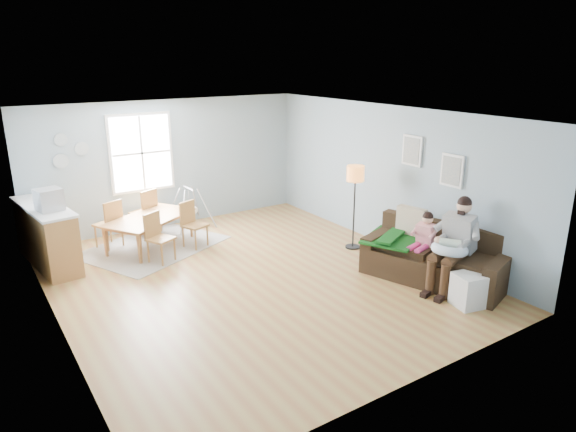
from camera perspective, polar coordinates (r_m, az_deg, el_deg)
room at (r=7.99m, az=-4.36°, el=9.15°), size 8.40×9.40×3.90m
window at (r=11.03m, az=-15.98°, el=6.76°), size 1.32×0.08×1.62m
pictures at (r=9.15m, az=15.63°, el=5.99°), size 0.05×1.34×0.74m
wall_plates at (r=10.67m, az=-23.27°, el=6.66°), size 0.67×0.02×0.66m
sofa at (r=8.83m, az=16.10°, el=-4.82°), size 1.61×2.45×0.92m
green_throw at (r=8.95m, az=11.59°, el=-2.42°), size 1.29×1.20×0.04m
beige_pillow at (r=9.09m, az=13.53°, el=-0.65°), size 0.26×0.54×0.52m
father at (r=8.44m, az=17.98°, el=-2.68°), size 1.09×0.63×1.47m
nursing_pillow at (r=8.32m, az=17.51°, el=-3.54°), size 0.74×0.73×0.23m
infant at (r=8.29m, az=17.31°, el=-2.86°), size 0.31×0.39×0.15m
toddler at (r=8.68m, az=14.83°, el=-1.97°), size 0.60×0.38×0.89m
floor_lamp at (r=9.66m, az=7.48°, el=3.92°), size 0.32×0.32×1.61m
storage_cube at (r=8.11m, az=19.53°, el=-7.76°), size 0.53×0.49×0.50m
rug at (r=10.35m, az=-14.74°, el=-3.29°), size 3.06×2.76×0.01m
dining_table at (r=10.25m, az=-14.87°, el=-1.73°), size 1.98×1.72×0.61m
chair_sw at (r=9.46m, az=-14.35°, el=-1.99°), size 0.55×0.55×0.90m
chair_se at (r=10.07m, az=-10.66°, el=-0.59°), size 0.52×0.52×0.89m
chair_nw at (r=10.34m, az=-19.11°, el=-0.54°), size 0.57×0.57×0.95m
chair_ne at (r=10.89m, az=-15.48°, el=0.74°), size 0.58×0.58×0.97m
counter at (r=9.93m, az=-25.23°, el=-1.94°), size 0.82×2.01×1.10m
monitor at (r=9.39m, az=-25.05°, el=1.66°), size 0.45×0.43×0.36m
baby_swing at (r=11.26m, az=-10.86°, el=0.72°), size 0.87×0.89×0.87m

